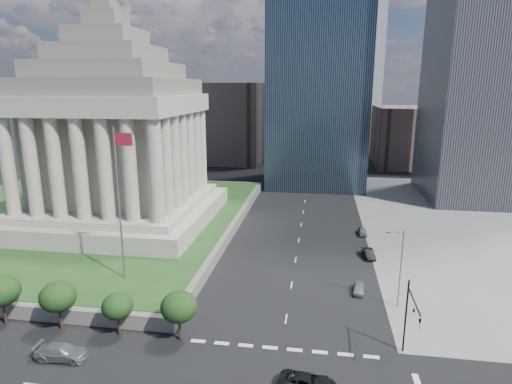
% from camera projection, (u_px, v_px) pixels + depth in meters
% --- Properties ---
extents(ground, '(500.00, 500.00, 0.00)m').
position_uv_depth(ground, '(309.00, 179.00, 127.31)').
color(ground, black).
rests_on(ground, ground).
extents(plaza_terrace, '(66.00, 70.00, 1.80)m').
position_uv_depth(plaza_terrace, '(75.00, 219.00, 85.75)').
color(plaza_terrace, '#605D52').
rests_on(plaza_terrace, ground).
extents(plaza_lawn, '(64.00, 68.00, 0.10)m').
position_uv_depth(plaza_lawn, '(75.00, 214.00, 85.52)').
color(plaza_lawn, '#1E3D19').
rests_on(plaza_lawn, plaza_terrace).
extents(war_memorial, '(34.00, 34.00, 39.00)m').
position_uv_depth(war_memorial, '(114.00, 117.00, 77.30)').
color(war_memorial, gray).
rests_on(war_memorial, plaza_lawn).
extents(flagpole, '(2.52, 0.24, 20.00)m').
position_uv_depth(flagpole, '(120.00, 196.00, 54.46)').
color(flagpole, slate).
rests_on(flagpole, plaza_lawn).
extents(midrise_glass, '(26.00, 26.00, 60.00)m').
position_uv_depth(midrise_glass, '(319.00, 74.00, 115.04)').
color(midrise_glass, black).
rests_on(midrise_glass, ground).
extents(building_filler_ne, '(20.00, 30.00, 20.00)m').
position_uv_depth(building_filler_ne, '(405.00, 136.00, 148.99)').
color(building_filler_ne, brown).
rests_on(building_filler_ne, ground).
extents(building_filler_nw, '(24.00, 30.00, 28.00)m').
position_uv_depth(building_filler_nw, '(231.00, 122.00, 157.17)').
color(building_filler_nw, brown).
rests_on(building_filler_nw, ground).
extents(traffic_signal_ne, '(0.30, 5.74, 8.00)m').
position_uv_depth(traffic_signal_ne, '(410.00, 314.00, 41.39)').
color(traffic_signal_ne, black).
rests_on(traffic_signal_ne, ground).
extents(street_lamp_north, '(2.13, 0.22, 10.00)m').
position_uv_depth(street_lamp_north, '(400.00, 264.00, 52.02)').
color(street_lamp_north, slate).
rests_on(street_lamp_north, ground).
extents(pickup_truck, '(2.94, 5.52, 1.48)m').
position_uv_depth(pickup_truck, '(308.00, 383.00, 38.48)').
color(pickup_truck, black).
rests_on(pickup_truck, ground).
extents(suv_grey, '(5.45, 2.43, 1.55)m').
position_uv_depth(suv_grey, '(62.00, 352.00, 42.94)').
color(suv_grey, slate).
rests_on(suv_grey, ground).
extents(parked_sedan_near, '(1.84, 3.73, 1.22)m').
position_uv_depth(parked_sedan_near, '(359.00, 288.00, 56.86)').
color(parked_sedan_near, gray).
rests_on(parked_sedan_near, ground).
extents(parked_sedan_mid, '(4.33, 2.04, 1.37)m').
position_uv_depth(parked_sedan_mid, '(369.00, 254.00, 68.50)').
color(parked_sedan_mid, black).
rests_on(parked_sedan_mid, ground).
extents(parked_sedan_far, '(3.66, 1.55, 1.23)m').
position_uv_depth(parked_sedan_far, '(363.00, 232.00, 79.03)').
color(parked_sedan_far, slate).
rests_on(parked_sedan_far, ground).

